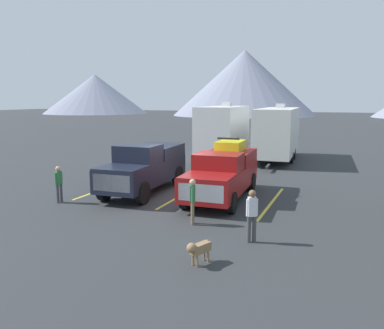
{
  "coord_description": "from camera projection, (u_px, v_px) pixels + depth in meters",
  "views": [
    {
      "loc": [
        6.81,
        -15.27,
        4.23
      ],
      "look_at": [
        0.0,
        1.55,
        1.2
      ],
      "focal_mm": 36.68,
      "sensor_mm": 36.0,
      "label": 1
    }
  ],
  "objects": [
    {
      "name": "person_a",
      "position": [
        59.0,
        182.0,
        16.09
      ],
      "size": [
        0.24,
        0.32,
        1.53
      ],
      "color": "#3F3F42",
      "rests_on": "ground"
    },
    {
      "name": "camper_trailer_a",
      "position": [
        223.0,
        129.0,
        27.69
      ],
      "size": [
        2.85,
        7.69,
        4.02
      ],
      "color": "white",
      "rests_on": "ground"
    },
    {
      "name": "lot_stripe_a",
      "position": [
        109.0,
        187.0,
        19.14
      ],
      "size": [
        0.12,
        5.5,
        0.01
      ],
      "primitive_type": "cube",
      "color": "gold",
      "rests_on": "ground"
    },
    {
      "name": "camper_trailer_b",
      "position": [
        278.0,
        131.0,
        27.06
      ],
      "size": [
        2.79,
        9.08,
        3.91
      ],
      "color": "silver",
      "rests_on": "ground"
    },
    {
      "name": "mountain_ridge",
      "position": [
        332.0,
        90.0,
        95.36
      ],
      "size": [
        164.37,
        43.17,
        16.76
      ],
      "color": "gray",
      "rests_on": "ground"
    },
    {
      "name": "pickup_truck_a",
      "position": [
        145.0,
        166.0,
        18.03
      ],
      "size": [
        2.29,
        5.86,
        2.24
      ],
      "color": "black",
      "rests_on": "ground"
    },
    {
      "name": "ground_plane",
      "position": [
        179.0,
        197.0,
        17.17
      ],
      "size": [
        240.0,
        240.0,
        0.0
      ],
      "primitive_type": "plane",
      "color": "#2D3033"
    },
    {
      "name": "pickup_truck_b",
      "position": [
        223.0,
        172.0,
        16.88
      ],
      "size": [
        2.35,
        5.92,
        2.54
      ],
      "color": "maroon",
      "rests_on": "ground"
    },
    {
      "name": "person_b",
      "position": [
        252.0,
        212.0,
        11.59
      ],
      "size": [
        0.33,
        0.27,
        1.6
      ],
      "color": "#3F3F42",
      "rests_on": "ground"
    },
    {
      "name": "person_c",
      "position": [
        193.0,
        198.0,
        13.29
      ],
      "size": [
        0.26,
        0.33,
        1.57
      ],
      "color": "#726047",
      "rests_on": "ground"
    },
    {
      "name": "dog",
      "position": [
        198.0,
        249.0,
        10.05
      ],
      "size": [
        0.47,
        0.83,
        0.66
      ],
      "color": "olive",
      "rests_on": "ground"
    },
    {
      "name": "lot_stripe_c",
      "position": [
        272.0,
        203.0,
        16.21
      ],
      "size": [
        0.12,
        5.5,
        0.01
      ],
      "primitive_type": "cube",
      "color": "gold",
      "rests_on": "ground"
    },
    {
      "name": "lot_stripe_b",
      "position": [
        184.0,
        194.0,
        17.68
      ],
      "size": [
        0.12,
        5.5,
        0.01
      ],
      "primitive_type": "cube",
      "color": "gold",
      "rests_on": "ground"
    }
  ]
}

